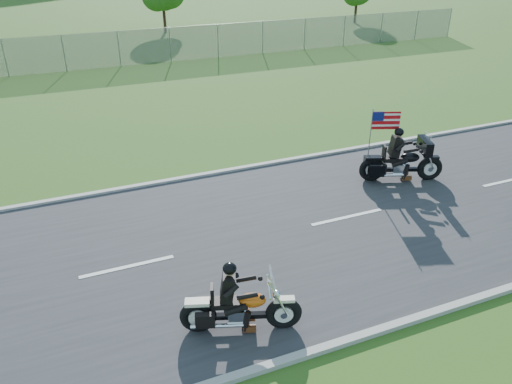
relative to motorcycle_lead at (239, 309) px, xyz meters
name	(u,v)px	position (x,y,z in m)	size (l,w,h in m)	color
ground	(209,250)	(0.28, 2.91, -0.51)	(420.00, 420.00, 0.00)	#2D4B17
road	(209,249)	(0.28, 2.91, -0.49)	(120.00, 8.00, 0.04)	#28282B
curb_north	(170,181)	(0.28, 6.96, -0.46)	(120.00, 0.18, 0.12)	#9E9B93
curb_south	(276,364)	(0.28, -1.14, -0.46)	(120.00, 0.18, 0.12)	#9E9B93
fence	(5,58)	(-4.72, 22.91, 0.49)	(60.00, 0.03, 2.00)	gray
motorcycle_lead	(239,309)	(0.00, 0.00, 0.00)	(2.34, 1.11, 1.62)	black
motorcycle_follow	(401,163)	(7.06, 4.31, 0.09)	(2.55, 1.32, 2.21)	black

